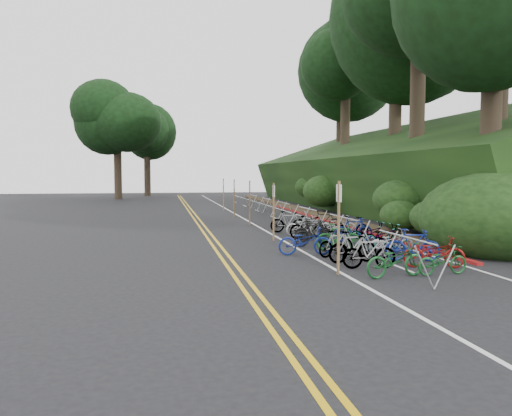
{
  "coord_description": "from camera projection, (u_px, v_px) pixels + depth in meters",
  "views": [
    {
      "loc": [
        -4.11,
        -15.95,
        2.91
      ],
      "look_at": [
        0.15,
        6.74,
        1.3
      ],
      "focal_mm": 35.0,
      "sensor_mm": 36.0,
      "label": 1
    }
  ],
  "objects": [
    {
      "name": "bike_front",
      "position": [
        305.0,
        241.0,
        17.73
      ],
      "size": [
        0.88,
        1.98,
        1.01
      ],
      "primitive_type": "imported",
      "rotation": [
        0.0,
        0.0,
        1.46
      ],
      "color": "navy",
      "rests_on": "ground"
    },
    {
      "name": "signposts_rest",
      "position": [
        241.0,
        198.0,
        30.34
      ],
      "size": [
        0.08,
        18.4,
        2.5
      ],
      "color": "brown",
      "rests_on": "ground"
    },
    {
      "name": "embankment",
      "position": [
        393.0,
        178.0,
        37.47
      ],
      "size": [
        14.3,
        48.14,
        9.11
      ],
      "color": "black",
      "rests_on": "ground"
    },
    {
      "name": "road_markings",
      "position": [
        253.0,
        228.0,
        26.62
      ],
      "size": [
        7.47,
        80.0,
        0.01
      ],
      "color": "gold",
      "rests_on": "ground"
    },
    {
      "name": "red_curb",
      "position": [
        332.0,
        222.0,
        29.41
      ],
      "size": [
        0.25,
        28.0,
        0.1
      ],
      "primitive_type": "cube",
      "color": "maroon",
      "rests_on": "ground"
    },
    {
      "name": "bike_valet",
      "position": [
        353.0,
        236.0,
        19.28
      ],
      "size": [
        3.35,
        12.68,
        1.09
      ],
      "color": "#144C1E",
      "rests_on": "ground"
    },
    {
      "name": "ground",
      "position": [
        289.0,
        261.0,
        16.6
      ],
      "size": [
        120.0,
        120.0,
        0.0
      ],
      "primitive_type": "plane",
      "color": "black",
      "rests_on": "ground"
    },
    {
      "name": "signpost_near",
      "position": [
        339.0,
        221.0,
        14.24
      ],
      "size": [
        0.08,
        0.4,
        2.7
      ],
      "color": "brown",
      "rests_on": "ground"
    },
    {
      "name": "tree_cluster",
      "position": [
        340.0,
        44.0,
        39.09
      ],
      "size": [
        33.91,
        55.26,
        21.0
      ],
      "color": "#2D2319",
      "rests_on": "ground"
    },
    {
      "name": "bike_racks_rest",
      "position": [
        283.0,
        208.0,
        29.84
      ],
      "size": [
        1.14,
        23.0,
        1.17
      ],
      "color": "#9FA0A4",
      "rests_on": "ground"
    },
    {
      "name": "bike_rack_front",
      "position": [
        405.0,
        247.0,
        13.93
      ],
      "size": [
        1.13,
        3.3,
        1.15
      ],
      "color": "#9FA0A4",
      "rests_on": "ground"
    }
  ]
}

